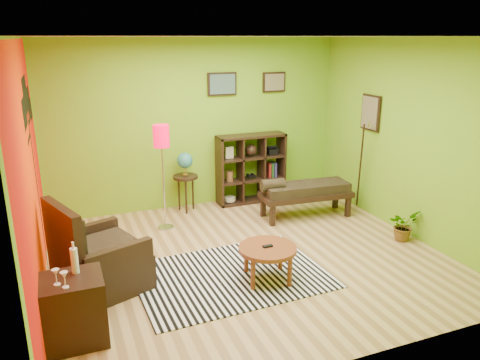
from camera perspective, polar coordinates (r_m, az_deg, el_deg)
name	(u,v)px	position (r m, az deg, el deg)	size (l,w,h in m)	color
ground	(248,257)	(6.28, 0.96, -9.39)	(5.00, 5.00, 0.00)	tan
room_shell	(241,123)	(5.69, 0.12, 6.98)	(5.04, 4.54, 2.82)	#73AD1B
zebra_rug	(231,275)	(5.83, -1.07, -11.54)	(2.27, 1.61, 0.01)	white
coffee_table	(268,251)	(5.60, 3.38, -8.69)	(0.69, 0.69, 0.44)	brown
armchair	(96,262)	(5.66, -17.09, -9.55)	(1.15, 1.14, 1.10)	black
side_cabinet	(74,309)	(4.83, -19.53, -14.64)	(0.56, 0.51, 0.98)	black
floor_lamp	(162,146)	(6.87, -9.53, 4.16)	(0.24, 0.24, 1.59)	silver
globe_table	(185,167)	(7.68, -6.72, 1.55)	(0.41, 0.41, 1.00)	black
cube_shelf	(252,168)	(8.15, 1.44, 1.42)	(1.20, 0.35, 1.20)	black
bench	(304,191)	(7.54, 7.78, -1.33)	(1.52, 0.64, 0.68)	black
potted_plant	(403,228)	(7.11, 19.23, -5.59)	(0.40, 0.44, 0.35)	#26661E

